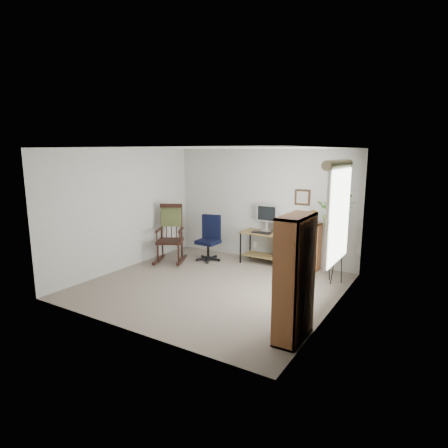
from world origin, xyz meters
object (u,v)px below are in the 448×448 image
Objects in this scene: rocking_chair at (170,233)px; tall_bookshelf at (295,279)px; low_bookshelf at (298,245)px; office_chair at (208,238)px; desk at (263,248)px.

tall_bookshelf reaches higher than rocking_chair.
rocking_chair reaches higher than low_bookshelf.
rocking_chair reaches higher than office_chair.
tall_bookshelf reaches higher than office_chair.
desk is 2.02m from rocking_chair.
rocking_chair is at bearing -153.21° from office_chair.
desk is 1.00× the size of low_bookshelf.
tall_bookshelf is at bearing -50.48° from office_chair.
tall_bookshelf is (1.73, -2.76, 0.46)m from desk.
rocking_chair is 0.79× the size of tall_bookshelf.
low_bookshelf is at bearing 109.44° from tall_bookshelf.
desk is 0.59× the size of tall_bookshelf.
tall_bookshelf reaches higher than low_bookshelf.
low_bookshelf is (1.83, 0.56, -0.03)m from office_chair.
office_chair is 0.79× the size of rocking_chair.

